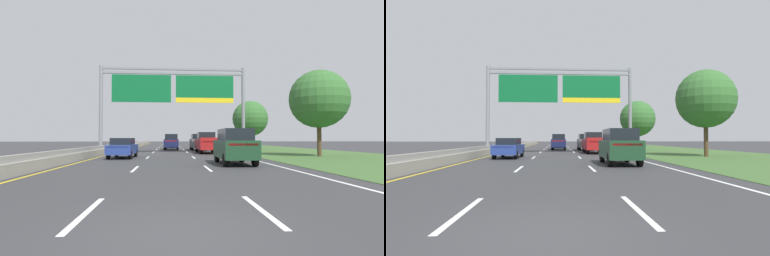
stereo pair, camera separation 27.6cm
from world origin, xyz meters
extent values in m
plane|color=#333335|center=(0.00, 35.00, 0.00)|extent=(220.00, 220.00, 0.00)
cube|color=white|center=(-1.85, 1.50, 0.00)|extent=(0.14, 3.00, 0.01)
cube|color=white|center=(-1.85, 10.50, 0.00)|extent=(0.14, 3.00, 0.01)
cube|color=white|center=(-1.85, 19.50, 0.00)|extent=(0.14, 3.00, 0.01)
cube|color=white|center=(-1.85, 28.50, 0.00)|extent=(0.14, 3.00, 0.01)
cube|color=white|center=(-1.85, 37.50, 0.00)|extent=(0.14, 3.00, 0.01)
cube|color=white|center=(-1.85, 46.50, 0.00)|extent=(0.14, 3.00, 0.01)
cube|color=white|center=(-1.85, 55.50, 0.00)|extent=(0.14, 3.00, 0.01)
cube|color=white|center=(-1.85, 64.50, 0.00)|extent=(0.14, 3.00, 0.01)
cube|color=white|center=(-1.85, 73.50, 0.00)|extent=(0.14, 3.00, 0.01)
cube|color=white|center=(-1.85, 82.50, 0.00)|extent=(0.14, 3.00, 0.01)
cube|color=white|center=(1.85, 1.50, 0.00)|extent=(0.14, 3.00, 0.01)
cube|color=white|center=(1.85, 10.50, 0.00)|extent=(0.14, 3.00, 0.01)
cube|color=white|center=(1.85, 19.50, 0.00)|extent=(0.14, 3.00, 0.01)
cube|color=white|center=(1.85, 28.50, 0.00)|extent=(0.14, 3.00, 0.01)
cube|color=white|center=(1.85, 37.50, 0.00)|extent=(0.14, 3.00, 0.01)
cube|color=white|center=(1.85, 46.50, 0.00)|extent=(0.14, 3.00, 0.01)
cube|color=white|center=(1.85, 55.50, 0.00)|extent=(0.14, 3.00, 0.01)
cube|color=white|center=(1.85, 64.50, 0.00)|extent=(0.14, 3.00, 0.01)
cube|color=white|center=(1.85, 73.50, 0.00)|extent=(0.14, 3.00, 0.01)
cube|color=white|center=(1.85, 82.50, 0.00)|extent=(0.14, 3.00, 0.01)
cube|color=white|center=(5.90, 35.00, 0.00)|extent=(0.16, 106.00, 0.01)
cube|color=gold|center=(-5.90, 35.00, 0.00)|extent=(0.16, 106.00, 0.01)
cube|color=#3D602D|center=(13.95, 35.00, 0.01)|extent=(14.00, 110.00, 0.02)
cube|color=#99968E|center=(-6.60, 35.00, 0.28)|extent=(0.60, 110.00, 0.55)
cube|color=#99968E|center=(-6.60, 35.00, 0.70)|extent=(0.25, 110.00, 0.30)
cylinder|color=gray|center=(-7.05, 26.14, 4.48)|extent=(0.36, 0.36, 8.95)
cylinder|color=gray|center=(7.65, 26.14, 4.48)|extent=(0.36, 0.36, 8.95)
cube|color=gray|center=(0.30, 26.14, 8.73)|extent=(14.70, 0.24, 0.20)
cube|color=gray|center=(0.30, 26.14, 8.28)|extent=(14.70, 0.24, 0.20)
cube|color=#0C602D|center=(-2.95, 25.96, 6.64)|extent=(6.00, 0.12, 2.82)
cube|color=#0C602D|center=(3.55, 25.96, 6.89)|extent=(6.00, 0.12, 2.32)
cube|color=yellow|center=(3.55, 25.96, 5.49)|extent=(6.00, 0.12, 0.50)
cube|color=maroon|center=(3.82, 26.19, 0.92)|extent=(2.05, 5.42, 1.00)
cube|color=black|center=(3.81, 27.04, 1.81)|extent=(1.74, 1.92, 0.78)
cube|color=#B21414|center=(3.84, 23.53, 1.22)|extent=(1.68, 0.10, 0.12)
cube|color=maroon|center=(3.83, 24.46, 1.52)|extent=(2.02, 1.96, 0.20)
cylinder|color=black|center=(2.95, 28.02, 0.42)|extent=(0.31, 0.84, 0.84)
cylinder|color=black|center=(4.65, 28.03, 0.42)|extent=(0.31, 0.84, 0.84)
cylinder|color=black|center=(2.98, 24.35, 0.42)|extent=(0.31, 0.84, 0.84)
cylinder|color=black|center=(4.68, 24.36, 0.42)|extent=(0.31, 0.84, 0.84)
cube|color=#161E47|center=(0.20, 35.63, 0.91)|extent=(2.04, 4.75, 1.05)
cube|color=black|center=(0.19, 35.48, 1.77)|extent=(1.72, 3.05, 0.68)
cube|color=#B21414|center=(0.13, 33.32, 1.22)|extent=(1.60, 0.13, 0.12)
cylinder|color=black|center=(-0.57, 37.26, 0.38)|extent=(0.28, 0.77, 0.76)
cylinder|color=black|center=(1.07, 37.21, 0.38)|extent=(0.28, 0.77, 0.76)
cylinder|color=black|center=(-0.67, 34.06, 0.38)|extent=(0.28, 0.77, 0.76)
cylinder|color=black|center=(0.97, 34.01, 0.38)|extent=(0.28, 0.77, 0.76)
cube|color=#193D23|center=(3.78, 12.95, 0.91)|extent=(1.95, 4.72, 1.05)
cube|color=black|center=(3.78, 12.80, 1.77)|extent=(1.66, 3.02, 0.68)
cube|color=#B21414|center=(3.76, 10.64, 1.22)|extent=(1.60, 0.10, 0.12)
cylinder|color=black|center=(2.98, 14.55, 0.38)|extent=(0.27, 0.76, 0.76)
cylinder|color=black|center=(4.62, 14.54, 0.38)|extent=(0.27, 0.76, 0.76)
cylinder|color=black|center=(2.95, 11.36, 0.38)|extent=(0.27, 0.76, 0.76)
cylinder|color=black|center=(4.59, 11.34, 0.38)|extent=(0.27, 0.76, 0.76)
cube|color=black|center=(0.20, 43.70, 0.69)|extent=(1.94, 4.45, 0.72)
cube|color=black|center=(0.20, 43.65, 1.31)|extent=(1.63, 2.34, 0.52)
cube|color=#B21414|center=(0.14, 41.54, 0.91)|extent=(1.53, 0.12, 0.12)
cylinder|color=black|center=(-0.56, 45.22, 0.33)|extent=(0.24, 0.67, 0.66)
cylinder|color=black|center=(1.04, 45.17, 0.33)|extent=(0.24, 0.67, 0.66)
cylinder|color=black|center=(-0.64, 42.23, 0.33)|extent=(0.24, 0.67, 0.66)
cylinder|color=black|center=(0.96, 42.18, 0.33)|extent=(0.24, 0.67, 0.66)
cube|color=navy|center=(-3.76, 19.19, 0.69)|extent=(1.95, 4.45, 0.72)
cube|color=black|center=(-3.76, 19.14, 1.31)|extent=(1.63, 2.34, 0.52)
cube|color=#B21414|center=(-3.82, 17.03, 0.91)|extent=(1.53, 0.12, 0.12)
cylinder|color=black|center=(-4.52, 20.71, 0.33)|extent=(0.24, 0.67, 0.66)
cylinder|color=black|center=(-2.92, 20.66, 0.33)|extent=(0.24, 0.67, 0.66)
cylinder|color=black|center=(-4.61, 17.72, 0.33)|extent=(0.24, 0.67, 0.66)
cylinder|color=black|center=(-3.01, 17.67, 0.33)|extent=(0.24, 0.67, 0.66)
cube|color=slate|center=(3.65, 34.67, 0.91)|extent=(1.91, 4.70, 1.05)
cube|color=black|center=(3.65, 34.52, 1.77)|extent=(1.64, 3.00, 0.68)
cube|color=#B21414|center=(3.64, 32.36, 1.22)|extent=(1.60, 0.08, 0.12)
cylinder|color=black|center=(2.83, 36.27, 0.38)|extent=(0.26, 0.76, 0.76)
cylinder|color=black|center=(4.47, 36.27, 0.38)|extent=(0.26, 0.76, 0.76)
cylinder|color=black|center=(2.82, 33.08, 0.38)|extent=(0.26, 0.76, 0.76)
cylinder|color=black|center=(4.46, 33.07, 0.38)|extent=(0.26, 0.76, 0.76)
cylinder|color=#4C3823|center=(12.58, 19.72, 1.46)|extent=(0.36, 0.36, 2.93)
sphere|color=#33662D|center=(12.58, 19.72, 4.90)|extent=(4.94, 4.94, 4.94)
cylinder|color=#4C3823|center=(10.60, 34.24, 1.15)|extent=(0.36, 0.36, 2.30)
sphere|color=#33662D|center=(10.60, 34.24, 4.18)|extent=(4.68, 4.68, 4.68)
cylinder|color=#4C3823|center=(15.02, 50.09, 1.14)|extent=(0.36, 0.36, 2.27)
sphere|color=#285623|center=(15.02, 50.09, 3.69)|extent=(3.54, 3.54, 3.54)
camera|label=1|loc=(-0.14, -4.92, 1.55)|focal=28.18mm
camera|label=2|loc=(0.14, -4.94, 1.55)|focal=28.18mm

